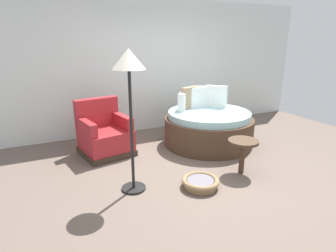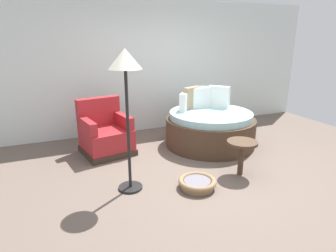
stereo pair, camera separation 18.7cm
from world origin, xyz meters
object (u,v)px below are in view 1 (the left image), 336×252
at_px(red_armchair, 104,135).
at_px(pet_basket, 200,182).
at_px(floor_lamp, 129,74).
at_px(round_daybed, 208,127).
at_px(side_table, 243,146).

relative_size(red_armchair, pet_basket, 1.84).
bearing_deg(pet_basket, floor_lamp, 158.03).
relative_size(round_daybed, red_armchair, 1.77).
bearing_deg(red_armchair, floor_lamp, -87.83).
bearing_deg(pet_basket, red_armchair, 116.83).
relative_size(red_armchair, side_table, 1.81).
bearing_deg(side_table, pet_basket, -171.74).
distance_m(red_armchair, pet_basket, 1.98).
height_order(round_daybed, floor_lamp, floor_lamp).
relative_size(red_armchair, floor_lamp, 0.52).
bearing_deg(pet_basket, round_daybed, 54.04).
xyz_separation_m(round_daybed, red_armchair, (-1.90, 0.36, -0.01)).
relative_size(round_daybed, side_table, 3.20).
distance_m(side_table, floor_lamp, 1.97).
bearing_deg(floor_lamp, round_daybed, 29.85).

